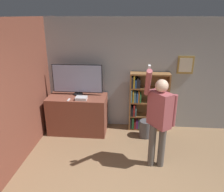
{
  "coord_description": "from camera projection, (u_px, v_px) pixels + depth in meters",
  "views": [
    {
      "loc": [
        0.02,
        -1.99,
        2.73
      ],
      "look_at": [
        -0.35,
        2.12,
        1.19
      ],
      "focal_mm": 35.0,
      "sensor_mm": 36.0,
      "label": 1
    }
  ],
  "objects": [
    {
      "name": "wall_back",
      "position": [
        131.0,
        75.0,
        5.34
      ],
      "size": [
        6.1,
        0.09,
        2.7
      ],
      "color": "#9EA3A8",
      "rests_on": "ground_plane"
    },
    {
      "name": "wall_side_brick",
      "position": [
        16.0,
        95.0,
        4.0
      ],
      "size": [
        0.06,
        4.78,
        2.7
      ],
      "color": "brown",
      "rests_on": "ground_plane"
    },
    {
      "name": "tv_ledge",
      "position": [
        78.0,
        114.0,
        5.34
      ],
      "size": [
        1.38,
        0.71,
        0.91
      ],
      "color": "brown",
      "rests_on": "ground_plane"
    },
    {
      "name": "television",
      "position": [
        77.0,
        79.0,
        5.16
      ],
      "size": [
        1.19,
        0.22,
        0.74
      ],
      "color": "black",
      "rests_on": "tv_ledge"
    },
    {
      "name": "game_console",
      "position": [
        81.0,
        98.0,
        4.97
      ],
      "size": [
        0.26,
        0.2,
        0.07
      ],
      "color": "silver",
      "rests_on": "tv_ledge"
    },
    {
      "name": "remote_loose",
      "position": [
        69.0,
        100.0,
        4.94
      ],
      "size": [
        0.04,
        0.14,
        0.02
      ],
      "color": "white",
      "rests_on": "tv_ledge"
    },
    {
      "name": "bookshelf",
      "position": [
        144.0,
        102.0,
        5.36
      ],
      "size": [
        0.94,
        0.28,
        1.45
      ],
      "color": "brown",
      "rests_on": "ground_plane"
    },
    {
      "name": "person",
      "position": [
        159.0,
        116.0,
        3.86
      ],
      "size": [
        0.57,
        0.56,
        2.01
      ],
      "rotation": [
        0.0,
        0.0,
        -0.94
      ],
      "color": "#56514C",
      "rests_on": "ground_plane"
    },
    {
      "name": "waste_bin",
      "position": [
        146.0,
        129.0,
        5.15
      ],
      "size": [
        0.3,
        0.3,
        0.41
      ],
      "color": "#4C4C51",
      "rests_on": "ground_plane"
    }
  ]
}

